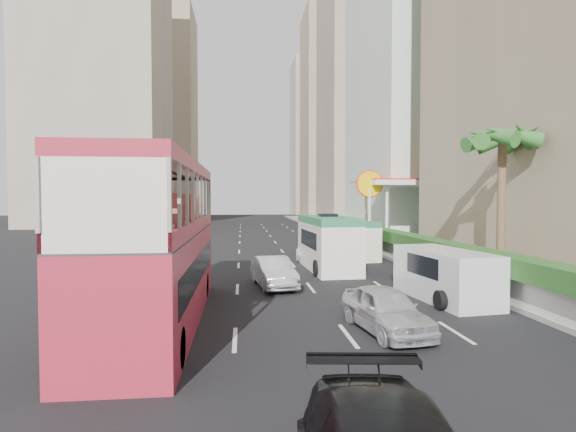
{
  "coord_description": "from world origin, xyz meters",
  "views": [
    {
      "loc": [
        -3.4,
        -14.38,
        3.89
      ],
      "look_at": [
        -1.5,
        4.0,
        3.2
      ],
      "focal_mm": 28.0,
      "sensor_mm": 36.0,
      "label": 1
    }
  ],
  "objects": [
    {
      "name": "car_silver_lane_a",
      "position": [
        -2.01,
        5.36,
        0.0
      ],
      "size": [
        1.99,
        4.17,
        1.32
      ],
      "primitive_type": "imported",
      "rotation": [
        0.0,
        0.0,
        0.15
      ],
      "color": "silver",
      "rests_on": "ground"
    },
    {
      "name": "tower_mid",
      "position": [
        18.0,
        58.0,
        25.0
      ],
      "size": [
        16.0,
        16.0,
        50.0
      ],
      "primitive_type": "cube",
      "color": "tan",
      "rests_on": "ground"
    },
    {
      "name": "palm_tree",
      "position": [
        7.8,
        4.0,
        3.38
      ],
      "size": [
        0.36,
        0.36,
        6.4
      ],
      "primitive_type": "cylinder",
      "color": "brown",
      "rests_on": "sidewalk"
    },
    {
      "name": "sidewalk",
      "position": [
        9.0,
        25.0,
        0.09
      ],
      "size": [
        6.0,
        120.0,
        0.18
      ],
      "primitive_type": "cube",
      "color": "#99968C",
      "rests_on": "ground"
    },
    {
      "name": "tower_left_a",
      "position": [
        -24.0,
        55.0,
        26.0
      ],
      "size": [
        18.0,
        18.0,
        52.0
      ],
      "primitive_type": "cube",
      "color": "tan",
      "rests_on": "ground"
    },
    {
      "name": "minibus_near",
      "position": [
        1.35,
        10.07,
        1.47
      ],
      "size": [
        2.49,
        6.7,
        2.93
      ],
      "primitive_type": "cube",
      "rotation": [
        0.0,
        0.0,
        0.04
      ],
      "color": "silver",
      "rests_on": "ground"
    },
    {
      "name": "tower_left_b",
      "position": [
        -22.0,
        90.0,
        23.0
      ],
      "size": [
        16.0,
        16.0,
        46.0
      ],
      "primitive_type": "cube",
      "color": "tan",
      "rests_on": "ground"
    },
    {
      "name": "panel_van_far",
      "position": [
        4.51,
        21.29,
        0.96
      ],
      "size": [
        2.66,
        5.05,
        1.92
      ],
      "primitive_type": "cube",
      "rotation": [
        0.0,
        0.0,
        -0.16
      ],
      "color": "silver",
      "rests_on": "ground"
    },
    {
      "name": "van_asset",
      "position": [
        1.24,
        14.3,
        0.0
      ],
      "size": [
        2.87,
        4.96,
        1.3
      ],
      "primitive_type": "imported",
      "rotation": [
        0.0,
        0.0,
        -0.16
      ],
      "color": "silver",
      "rests_on": "ground"
    },
    {
      "name": "hedge",
      "position": [
        6.2,
        14.0,
        1.53
      ],
      "size": [
        1.1,
        44.0,
        0.7
      ],
      "primitive_type": "cube",
      "color": "#2D6626",
      "rests_on": "kerb_wall"
    },
    {
      "name": "tower_far_a",
      "position": [
        17.0,
        82.0,
        22.0
      ],
      "size": [
        14.0,
        14.0,
        44.0
      ],
      "primitive_type": "cube",
      "color": "tan",
      "rests_on": "ground"
    },
    {
      "name": "double_decker_bus",
      "position": [
        -6.0,
        0.0,
        2.53
      ],
      "size": [
        2.5,
        11.0,
        5.06
      ],
      "primitive_type": "cube",
      "color": "#B22337",
      "rests_on": "ground"
    },
    {
      "name": "minibus_far",
      "position": [
        3.85,
        14.87,
        1.24
      ],
      "size": [
        2.58,
        5.77,
        2.47
      ],
      "primitive_type": "cube",
      "rotation": [
        0.0,
        0.0,
        0.13
      ],
      "color": "silver",
      "rests_on": "ground"
    },
    {
      "name": "kerb_wall",
      "position": [
        6.2,
        14.0,
        0.68
      ],
      "size": [
        0.3,
        44.0,
        1.0
      ],
      "primitive_type": "cube",
      "color": "silver",
      "rests_on": "sidewalk"
    },
    {
      "name": "panel_van_near",
      "position": [
        4.4,
        2.14,
        0.97
      ],
      "size": [
        2.49,
        5.02,
        1.93
      ],
      "primitive_type": "cube",
      "rotation": [
        0.0,
        0.0,
        0.12
      ],
      "color": "silver",
      "rests_on": "ground"
    },
    {
      "name": "car_silver_lane_b",
      "position": [
        0.79,
        -1.71,
        0.0
      ],
      "size": [
        2.11,
        4.08,
        1.33
      ],
      "primitive_type": "imported",
      "rotation": [
        0.0,
        0.0,
        0.14
      ],
      "color": "silver",
      "rests_on": "ground"
    },
    {
      "name": "ground_plane",
      "position": [
        0.0,
        0.0,
        0.0
      ],
      "size": [
        200.0,
        200.0,
        0.0
      ],
      "primitive_type": "plane",
      "color": "black",
      "rests_on": "ground"
    },
    {
      "name": "shell_station",
      "position": [
        10.0,
        23.0,
        2.75
      ],
      "size": [
        6.5,
        8.0,
        5.5
      ],
      "primitive_type": "cube",
      "color": "silver",
      "rests_on": "ground"
    },
    {
      "name": "tower_far_b",
      "position": [
        17.0,
        104.0,
        20.0
      ],
      "size": [
        14.0,
        14.0,
        40.0
      ],
      "primitive_type": "cube",
      "color": "tan",
      "rests_on": "ground"
    }
  ]
}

